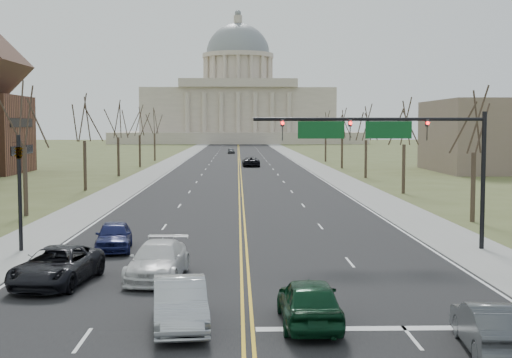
{
  "coord_description": "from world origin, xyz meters",
  "views": [
    {
      "loc": [
        -0.32,
        -23.19,
        6.49
      ],
      "look_at": [
        0.89,
        22.96,
        3.0
      ],
      "focal_mm": 50.0,
      "sensor_mm": 36.0,
      "label": 1
    }
  ],
  "objects": [
    {
      "name": "tree_l_2",
      "position": [
        -15.5,
        68.0,
        6.94
      ],
      "size": [
        3.96,
        3.96,
        9.0
      ],
      "color": "#31291D",
      "rests_on": "ground"
    },
    {
      "name": "tree_l_0",
      "position": [
        -15.5,
        28.0,
        6.94
      ],
      "size": [
        3.96,
        3.96,
        9.0
      ],
      "color": "#31291D",
      "rests_on": "ground"
    },
    {
      "name": "tree_r_4",
      "position": [
        15.5,
        104.0,
        6.55
      ],
      "size": [
        3.74,
        3.74,
        8.5
      ],
      "color": "#31291D",
      "rests_on": "ground"
    },
    {
      "name": "tree_l_4",
      "position": [
        -15.5,
        108.0,
        6.94
      ],
      "size": [
        3.96,
        3.96,
        9.0
      ],
      "color": "#31291D",
      "rests_on": "ground"
    },
    {
      "name": "tree_l_3",
      "position": [
        -15.5,
        88.0,
        6.94
      ],
      "size": [
        3.96,
        3.96,
        9.0
      ],
      "color": "#31291D",
      "rests_on": "ground"
    },
    {
      "name": "road",
      "position": [
        0.0,
        110.0,
        0.01
      ],
      "size": [
        20.0,
        380.0,
        0.01
      ],
      "primitive_type": "cube",
      "color": "black",
      "rests_on": "ground"
    },
    {
      "name": "tree_r_3",
      "position": [
        15.5,
        84.0,
        6.55
      ],
      "size": [
        3.74,
        3.74,
        8.5
      ],
      "color": "#31291D",
      "rests_on": "ground"
    },
    {
      "name": "tree_l_1",
      "position": [
        -15.5,
        48.0,
        6.94
      ],
      "size": [
        3.96,
        3.96,
        9.0
      ],
      "color": "#31291D",
      "rests_on": "ground"
    },
    {
      "name": "car_sb_outer_second",
      "position": [
        -6.73,
        13.54,
        0.77
      ],
      "size": [
        2.25,
        4.59,
        1.51
      ],
      "primitive_type": "imported",
      "rotation": [
        0.0,
        0.0,
        0.11
      ],
      "color": "#161B4E",
      "rests_on": "road"
    },
    {
      "name": "edge_line_right",
      "position": [
        9.8,
        110.0,
        0.01
      ],
      "size": [
        0.15,
        380.0,
        0.01
      ],
      "primitive_type": "cube",
      "color": "silver",
      "rests_on": "road"
    },
    {
      "name": "edge_line_left",
      "position": [
        -9.8,
        110.0,
        0.01
      ],
      "size": [
        0.15,
        380.0,
        0.01
      ],
      "primitive_type": "cube",
      "color": "silver",
      "rests_on": "road"
    },
    {
      "name": "sidewalk_right",
      "position": [
        12.0,
        110.0,
        0.01
      ],
      "size": [
        4.0,
        380.0,
        0.03
      ],
      "primitive_type": "cube",
      "color": "gray",
      "rests_on": "ground"
    },
    {
      "name": "car_sb_outer_lead",
      "position": [
        -7.67,
        5.59,
        0.77
      ],
      "size": [
        3.25,
        5.78,
        1.52
      ],
      "primitive_type": "imported",
      "rotation": [
        0.0,
        0.0,
        -0.14
      ],
      "color": "black",
      "rests_on": "road"
    },
    {
      "name": "signal_mast",
      "position": [
        7.45,
        13.5,
        5.76
      ],
      "size": [
        12.12,
        0.44,
        7.2
      ],
      "color": "black",
      "rests_on": "ground"
    },
    {
      "name": "car_sb_inner_lead",
      "position": [
        -2.16,
        -0.72,
        0.79
      ],
      "size": [
        2.17,
        4.89,
        1.56
      ],
      "primitive_type": "imported",
      "rotation": [
        0.0,
        0.0,
        0.11
      ],
      "color": "#A4A8AC",
      "rests_on": "road"
    },
    {
      "name": "tree_r_0",
      "position": [
        15.5,
        24.0,
        6.55
      ],
      "size": [
        3.74,
        3.74,
        8.5
      ],
      "color": "#31291D",
      "rests_on": "ground"
    },
    {
      "name": "stop_bar",
      "position": [
        5.0,
        -1.0,
        0.01
      ],
      "size": [
        9.5,
        0.5,
        0.01
      ],
      "primitive_type": "cube",
      "color": "silver",
      "rests_on": "road"
    },
    {
      "name": "tree_r_1",
      "position": [
        15.5,
        44.0,
        6.55
      ],
      "size": [
        3.74,
        3.74,
        8.5
      ],
      "color": "#31291D",
      "rests_on": "ground"
    },
    {
      "name": "tree_r_2",
      "position": [
        15.5,
        64.0,
        6.55
      ],
      "size": [
        3.74,
        3.74,
        8.5
      ],
      "color": "#31291D",
      "rests_on": "ground"
    },
    {
      "name": "car_far_nb",
      "position": [
        1.82,
        88.53,
        0.79
      ],
      "size": [
        2.79,
        5.68,
        1.55
      ],
      "primitive_type": "imported",
      "rotation": [
        0.0,
        0.0,
        3.18
      ],
      "color": "black",
      "rests_on": "road"
    },
    {
      "name": "signal_left",
      "position": [
        -11.5,
        13.5,
        3.71
      ],
      "size": [
        0.32,
        0.36,
        6.0
      ],
      "color": "black",
      "rests_on": "ground"
    },
    {
      "name": "car_sb_inner_second",
      "position": [
        -3.68,
        6.64,
        0.78
      ],
      "size": [
        2.59,
        5.47,
        1.54
      ],
      "primitive_type": "imported",
      "rotation": [
        0.0,
        0.0,
        -0.08
      ],
      "color": "silver",
      "rests_on": "road"
    },
    {
      "name": "cross_road",
      "position": [
        0.0,
        6.0,
        0.01
      ],
      "size": [
        120.0,
        14.0,
        0.01
      ],
      "primitive_type": "cube",
      "color": "black",
      "rests_on": "ground"
    },
    {
      "name": "car_far_sb",
      "position": [
        -1.73,
        139.89,
        0.68
      ],
      "size": [
        1.79,
        4.02,
        1.34
      ],
      "primitive_type": "imported",
      "rotation": [
        0.0,
        0.0,
        0.05
      ],
      "color": "#4C4F54",
      "rests_on": "road"
    },
    {
      "name": "car_nb_inner_lead",
      "position": [
        2.0,
        -0.62,
        0.81
      ],
      "size": [
        1.93,
        4.7,
        1.59
      ],
      "primitive_type": "imported",
      "rotation": [
        0.0,
        0.0,
        3.15
      ],
      "color": "black",
      "rests_on": "road"
    },
    {
      "name": "ground",
      "position": [
        0.0,
        0.0,
        0.0
      ],
      "size": [
        600.0,
        600.0,
        0.0
      ],
      "primitive_type": "plane",
      "color": "#4D552A",
      "rests_on": "ground"
    },
    {
      "name": "sidewalk_left",
      "position": [
        -12.0,
        110.0,
        0.01
      ],
      "size": [
        4.0,
        380.0,
        0.03
      ],
      "primitive_type": "cube",
      "color": "gray",
      "rests_on": "ground"
    },
    {
      "name": "capitol",
      "position": [
        0.0,
        249.91,
        14.2
      ],
      "size": [
        90.0,
        60.0,
        50.0
      ],
      "color": "beige",
      "rests_on": "ground"
    },
    {
      "name": "car_nb_outer_lead",
      "position": [
        6.94,
        -3.36,
        0.74
      ],
      "size": [
        1.96,
        4.53,
        1.45
      ],
      "primitive_type": "imported",
      "rotation": [
        0.0,
        0.0,
        3.04
      ],
      "color": "#424548",
      "rests_on": "road"
    },
    {
      "name": "center_line",
      "position": [
        0.0,
        110.0,
        0.01
      ],
      "size": [
        0.42,
        380.0,
        0.01
      ],
      "primitive_type": "cube",
      "color": "gold",
      "rests_on": "road"
    }
  ]
}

